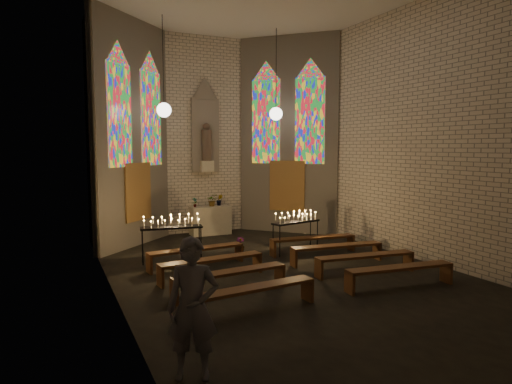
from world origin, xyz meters
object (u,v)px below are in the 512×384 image
(votive_stand_left, at_px, (171,224))
(votive_stand_right, at_px, (296,219))
(aisle_flower_pot, at_px, (240,245))
(visitor, at_px, (193,308))
(altar, at_px, (210,220))

(votive_stand_left, height_order, votive_stand_right, votive_stand_left)
(aisle_flower_pot, relative_size, visitor, 0.24)
(visitor, bearing_deg, aisle_flower_pot, 86.74)
(votive_stand_right, distance_m, visitor, 7.56)
(visitor, bearing_deg, votive_stand_right, 74.29)
(votive_stand_right, bearing_deg, votive_stand_left, 160.52)
(altar, height_order, visitor, visitor)
(altar, xyz_separation_m, visitor, (-3.50, -9.50, 0.45))
(altar, distance_m, visitor, 10.13)
(votive_stand_right, bearing_deg, altar, 97.47)
(altar, bearing_deg, votive_stand_right, -69.88)
(altar, height_order, votive_stand_left, votive_stand_left)
(votive_stand_left, distance_m, votive_stand_right, 3.60)
(aisle_flower_pot, relative_size, votive_stand_right, 0.28)
(altar, relative_size, votive_stand_left, 0.84)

